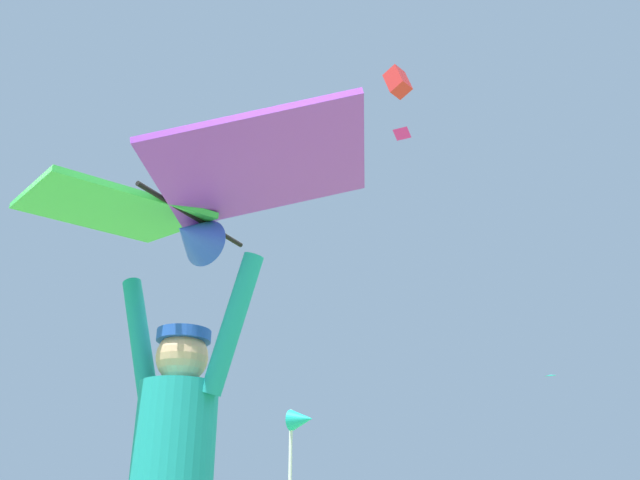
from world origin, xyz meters
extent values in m
cylinder|color=teal|center=(-0.13, -0.16, 1.10)|extent=(0.34, 0.34, 0.56)
sphere|color=tan|center=(-0.13, -0.16, 1.49)|extent=(0.23, 0.23, 0.23)
cylinder|color=#1E47AD|center=(-0.13, -0.16, 1.59)|extent=(0.24, 0.24, 0.05)
cylinder|color=teal|center=(0.13, -0.15, 1.61)|extent=(0.28, 0.09, 0.62)
cylinder|color=teal|center=(-0.40, -0.16, 1.61)|extent=(0.28, 0.09, 0.62)
cylinder|color=black|center=(-0.13, -0.16, 2.18)|extent=(0.03, 0.78, 0.02)
cube|color=purple|center=(0.33, -0.27, 2.28)|extent=(1.16, 1.10, 0.22)
cube|color=green|center=(-0.60, -0.28, 2.28)|extent=(1.16, 1.09, 0.22)
cone|color=blue|center=(-0.13, -0.16, 2.08)|extent=(0.24, 0.20, 0.24)
pyramid|color=#19B2AD|center=(-4.18, 32.69, 7.95)|extent=(0.67, 0.67, 0.14)
pyramid|color=#DB2393|center=(-8.80, 25.59, 20.08)|extent=(1.14, 1.11, 0.41)
cube|color=red|center=(-7.45, 21.83, 20.41)|extent=(1.35, 1.10, 1.52)
cone|color=#19B2AD|center=(-2.06, 4.11, 1.91)|extent=(0.28, 0.24, 0.24)
camera|label=1|loc=(1.78, -2.33, 0.81)|focal=36.55mm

